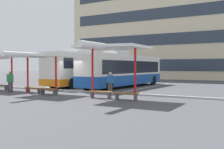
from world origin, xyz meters
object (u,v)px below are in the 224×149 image
object	(u,v)px
coach_bus_1	(124,71)
bench_2	(49,90)
coach_bus_0	(88,69)
bench_3	(101,93)
waiting_shelter_2	(111,48)
bench_4	(126,94)
waiting_shelter_1	(38,56)
waiting_passenger_1	(10,80)
bench_1	(34,89)
waiting_passenger_0	(110,81)
bench_0	(1,86)

from	to	relation	value
coach_bus_1	bench_2	xyz separation A→B (m)	(-1.29, -9.28, -1.24)
coach_bus_0	coach_bus_1	distance (m)	4.09
coach_bus_0	bench_3	distance (m)	11.36
coach_bus_1	waiting_shelter_2	world-z (taller)	coach_bus_1
waiting_shelter_2	bench_4	xyz separation A→B (m)	(0.90, 0.32, -2.80)
waiting_shelter_1	waiting_passenger_1	distance (m)	3.53
bench_2	bench_4	xyz separation A→B (m)	(6.12, 0.13, -0.01)
bench_1	bench_3	world-z (taller)	same
bench_2	waiting_passenger_0	bearing A→B (deg)	38.56
waiting_shelter_2	waiting_passenger_1	bearing A→B (deg)	179.61
waiting_shelter_1	bench_2	distance (m)	2.61
bench_1	bench_4	world-z (taller)	same
waiting_shelter_2	waiting_passenger_0	xyz separation A→B (m)	(-1.75, 2.96, -2.22)
coach_bus_0	bench_4	size ratio (longest dim) A/B	7.36
coach_bus_0	waiting_passenger_0	xyz separation A→B (m)	(6.24, -6.10, -0.83)
waiting_shelter_2	bench_1	bearing A→B (deg)	176.10
coach_bus_1	waiting_passenger_0	size ratio (longest dim) A/B	7.86
coach_bus_0	bench_1	size ratio (longest dim) A/B	7.15
waiting_passenger_1	bench_4	bearing A→B (deg)	1.47
waiting_passenger_0	coach_bus_0	bearing A→B (deg)	135.69
bench_3	waiting_passenger_1	world-z (taller)	waiting_passenger_1
waiting_passenger_0	bench_0	bearing A→B (deg)	-168.74
bench_0	bench_4	xyz separation A→B (m)	(12.34, -0.71, -0.00)
coach_bus_1	waiting_passenger_0	distance (m)	6.90
coach_bus_1	bench_0	bearing A→B (deg)	-131.65
coach_bus_1	bench_3	size ratio (longest dim) A/B	8.11
coach_bus_0	bench_0	world-z (taller)	coach_bus_0
coach_bus_1	bench_2	bearing A→B (deg)	-97.91
coach_bus_1	bench_4	bearing A→B (deg)	-62.20
bench_0	waiting_shelter_1	world-z (taller)	waiting_shelter_1
waiting_passenger_1	bench_3	bearing A→B (deg)	1.62
bench_0	bench_4	distance (m)	12.36
bench_3	waiting_passenger_0	distance (m)	2.86
bench_1	waiting_passenger_1	xyz separation A→B (m)	(-2.11, -0.42, 0.61)
bench_0	bench_2	size ratio (longest dim) A/B	0.93
bench_0	waiting_shelter_1	xyz separation A→B (m)	(5.32, -0.93, 2.45)
waiting_shelter_2	bench_4	world-z (taller)	waiting_shelter_2
waiting_shelter_1	bench_4	distance (m)	7.44
bench_3	bench_4	xyz separation A→B (m)	(1.80, 0.03, -0.00)
bench_0	waiting_shelter_1	size ratio (longest dim) A/B	0.34
bench_1	bench_4	distance (m)	7.92
waiting_passenger_0	waiting_shelter_2	bearing A→B (deg)	-59.45
bench_0	waiting_passenger_0	size ratio (longest dim) A/B	1.03
coach_bus_1	waiting_passenger_0	world-z (taller)	coach_bus_1
bench_4	waiting_passenger_0	distance (m)	3.78
waiting_shelter_1	bench_4	bearing A→B (deg)	1.79
waiting_shelter_2	bench_0	bearing A→B (deg)	174.87
bench_2	waiting_passenger_1	size ratio (longest dim) A/B	1.08
waiting_shelter_1	bench_4	xyz separation A→B (m)	(7.02, 0.22, -2.45)
waiting_shelter_2	waiting_passenger_0	bearing A→B (deg)	120.55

